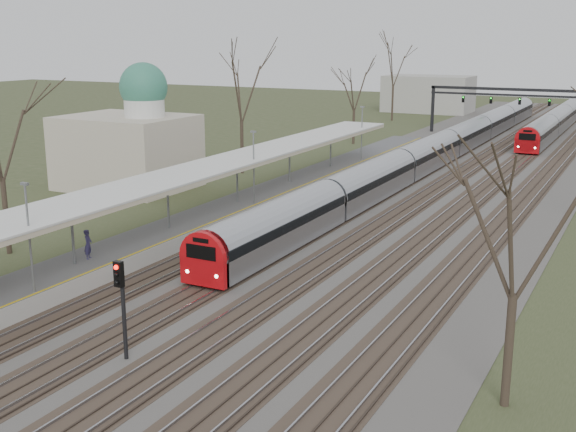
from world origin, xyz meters
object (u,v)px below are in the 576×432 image
Objects in this scene: passenger at (88,244)px; signal_post at (122,295)px; train_near at (447,145)px; train_far at (570,111)px.

signal_post reaches higher than passenger.
passenger is (-6.49, -45.70, 0.31)m from train_near.
train_near is at bearing -99.25° from train_far.
train_near is 22.00× the size of signal_post.
train_far is (7.00, 42.96, 0.00)m from train_near.
train_far is 47.61× the size of passenger.
train_far is 95.94m from signal_post.
signal_post is (-5.25, -95.79, 1.25)m from train_far.
train_far is 89.68m from passenger.
train_near is at bearing 91.90° from signal_post.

